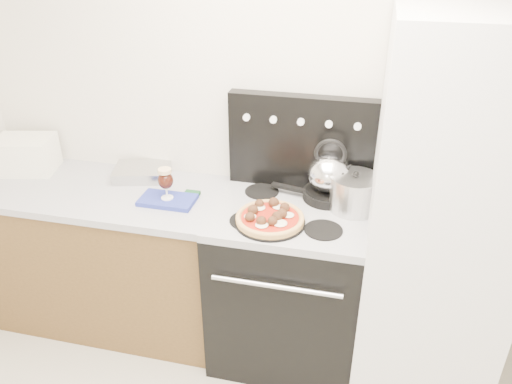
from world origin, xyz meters
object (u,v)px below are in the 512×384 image
(stove_body, at_px, (288,286))
(fridge, at_px, (439,225))
(stock_pot, at_px, (354,194))
(base_cabinet, at_px, (105,257))
(pizza_pan, at_px, (270,222))
(tea_kettle, at_px, (329,170))
(oven_mitt, at_px, (168,200))
(toaster_oven, at_px, (26,154))
(skillet, at_px, (327,195))
(pizza, at_px, (270,217))
(beer_glass, at_px, (166,184))

(stove_body, distance_m, fridge, 0.87)
(stove_body, distance_m, stock_pot, 0.64)
(base_cabinet, xyz_separation_m, pizza_pan, (1.03, -0.17, 0.50))
(base_cabinet, distance_m, stove_body, 1.11)
(tea_kettle, bearing_deg, oven_mitt, -173.82)
(toaster_oven, height_order, stock_pot, toaster_oven)
(pizza_pan, bearing_deg, skillet, 51.46)
(pizza, bearing_deg, pizza_pan, 0.00)
(toaster_oven, distance_m, skillet, 1.74)
(stove_body, bearing_deg, tea_kettle, 44.01)
(toaster_oven, height_order, pizza_pan, toaster_oven)
(stove_body, xyz_separation_m, skillet, (0.16, 0.16, 0.50))
(stove_body, bearing_deg, beer_glass, -176.87)
(oven_mitt, xyz_separation_m, skillet, (0.80, 0.19, 0.03))
(fridge, bearing_deg, pizza, -171.41)
(toaster_oven, distance_m, beer_glass, 0.95)
(stock_pot, bearing_deg, toaster_oven, 178.32)
(stove_body, bearing_deg, fridge, -2.05)
(beer_glass, xyz_separation_m, pizza, (0.56, -0.11, -0.06))
(fridge, height_order, oven_mitt, fridge)
(pizza_pan, height_order, skillet, skillet)
(pizza, xyz_separation_m, skillet, (0.24, 0.30, -0.01))
(base_cabinet, xyz_separation_m, pizza, (1.03, -0.17, 0.52))
(stove_body, distance_m, beer_glass, 0.86)
(fridge, relative_size, beer_glass, 11.13)
(fridge, xyz_separation_m, pizza, (-0.78, -0.12, 0.00))
(base_cabinet, distance_m, tea_kettle, 1.43)
(stock_pot, bearing_deg, stove_body, -164.69)
(skillet, bearing_deg, base_cabinet, -174.00)
(toaster_oven, xyz_separation_m, pizza_pan, (1.50, -0.28, -0.07))
(pizza, height_order, stock_pot, stock_pot)
(fridge, xyz_separation_m, skillet, (-0.54, 0.18, -0.01))
(beer_glass, relative_size, skillet, 0.67)
(oven_mitt, height_order, pizza, pizza)
(stove_body, xyz_separation_m, pizza, (-0.08, -0.14, 0.51))
(fridge, bearing_deg, pizza_pan, -171.41)
(fridge, distance_m, beer_glass, 1.34)
(stove_body, relative_size, toaster_oven, 2.78)
(base_cabinet, height_order, stove_body, stove_body)
(fridge, relative_size, stock_pot, 8.13)
(stock_pot, bearing_deg, oven_mitt, -172.91)
(beer_glass, distance_m, tea_kettle, 0.83)
(pizza_pan, xyz_separation_m, skillet, (0.24, 0.30, 0.02))
(pizza_pan, height_order, pizza, pizza)
(pizza, bearing_deg, beer_glass, 169.23)
(fridge, relative_size, pizza, 5.87)
(beer_glass, bearing_deg, stock_pot, 7.09)
(pizza, relative_size, stock_pot, 1.38)
(skillet, distance_m, tea_kettle, 0.14)
(fridge, distance_m, oven_mitt, 1.34)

